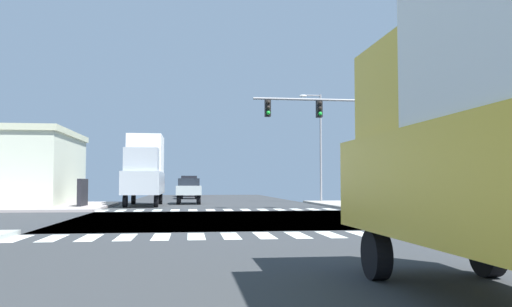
{
  "coord_description": "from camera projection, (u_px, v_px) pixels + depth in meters",
  "views": [
    {
      "loc": [
        -1.96,
        -22.58,
        1.55
      ],
      "look_at": [
        1.28,
        2.65,
        2.99
      ],
      "focal_mm": 36.49,
      "sensor_mm": 36.0,
      "label": 1
    }
  ],
  "objects": [
    {
      "name": "crosswalk_near",
      "position": [
        248.0,
        236.0,
        15.26
      ],
      "size": [
        13.5,
        2.0,
        0.01
      ],
      "color": "white",
      "rests_on": "ground"
    },
    {
      "name": "pickup_leading_1",
      "position": [
        189.0,
        185.0,
        59.66
      ],
      "size": [
        2.0,
        5.1,
        2.35
      ],
      "rotation": [
        0.0,
        0.0,
        3.14
      ],
      "color": "black",
      "rests_on": "ground"
    },
    {
      "name": "traffic_signal_mast",
      "position": [
        327.0,
        123.0,
        30.44
      ],
      "size": [
        7.2,
        0.55,
        6.83
      ],
      "color": "gray",
      "rests_on": "ground"
    },
    {
      "name": "box_truck_inner_2",
      "position": [
        145.0,
        168.0,
        35.57
      ],
      "size": [
        2.4,
        7.2,
        4.85
      ],
      "rotation": [
        0.0,
        0.0,
        3.14
      ],
      "color": "black",
      "rests_on": "ground"
    },
    {
      "name": "crosswalk_far",
      "position": [
        219.0,
        210.0,
        29.72
      ],
      "size": [
        13.5,
        2.0,
        0.01
      ],
      "color": "white",
      "rests_on": "ground"
    },
    {
      "name": "street_lamp",
      "position": [
        318.0,
        138.0,
        40.87
      ],
      "size": [
        1.78,
        0.32,
        8.54
      ],
      "color": "gray",
      "rests_on": "ground"
    },
    {
      "name": "ground",
      "position": [
        235.0,
        219.0,
        22.52
      ],
      "size": [
        90.0,
        90.0,
        0.05
      ],
      "color": "#303336"
    },
    {
      "name": "sedan_nearside_1",
      "position": [
        189.0,
        189.0,
        38.52
      ],
      "size": [
        1.8,
        4.3,
        1.88
      ],
      "rotation": [
        0.0,
        0.0,
        3.14
      ],
      "color": "black",
      "rests_on": "ground"
    },
    {
      "name": "sidewalk_corner_ne",
      "position": [
        406.0,
        204.0,
        36.06
      ],
      "size": [
        12.0,
        12.0,
        0.14
      ],
      "color": "#A09B91",
      "rests_on": "ground"
    },
    {
      "name": "sidewalk_corner_nw",
      "position": [
        13.0,
        206.0,
        32.76
      ],
      "size": [
        12.0,
        12.0,
        0.14
      ],
      "color": "#9F9592",
      "rests_on": "ground"
    },
    {
      "name": "sedan_trailing_2",
      "position": [
        189.0,
        187.0,
        51.0
      ],
      "size": [
        1.8,
        4.3,
        1.88
      ],
      "rotation": [
        0.0,
        0.0,
        3.14
      ],
      "color": "black",
      "rests_on": "ground"
    }
  ]
}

